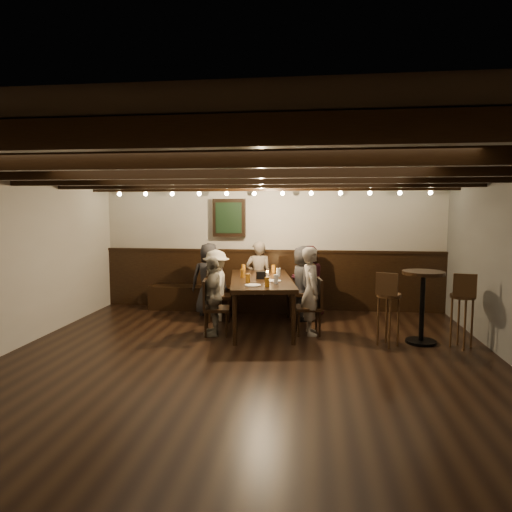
# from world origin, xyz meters

# --- Properties ---
(room) EXTENTS (7.00, 7.00, 7.00)m
(room) POSITION_xyz_m (-0.29, 2.21, 1.07)
(room) COLOR black
(room) RESTS_ON ground
(dining_table) EXTENTS (1.28, 2.26, 0.80)m
(dining_table) POSITION_xyz_m (-0.04, 2.06, 0.74)
(dining_table) COLOR black
(dining_table) RESTS_ON floor
(chair_left_near) EXTENTS (0.47, 0.47, 0.89)m
(chair_left_near) POSITION_xyz_m (-0.82, 2.39, 0.27)
(chair_left_near) COLOR black
(chair_left_near) RESTS_ON floor
(chair_left_far) EXTENTS (0.44, 0.44, 0.85)m
(chair_left_far) POSITION_xyz_m (-0.68, 1.51, 0.26)
(chair_left_far) COLOR black
(chair_left_far) RESTS_ON floor
(chair_right_near) EXTENTS (0.52, 0.52, 0.99)m
(chair_right_near) POSITION_xyz_m (0.60, 2.62, 0.30)
(chair_right_near) COLOR black
(chair_right_near) RESTS_ON floor
(chair_right_far) EXTENTS (0.45, 0.45, 0.86)m
(chair_right_far) POSITION_xyz_m (0.74, 1.73, 0.26)
(chair_right_far) COLOR black
(chair_right_far) RESTS_ON floor
(person_bench_left) EXTENTS (0.70, 0.51, 1.31)m
(person_bench_left) POSITION_xyz_m (-1.07, 2.81, 0.66)
(person_bench_left) COLOR #272729
(person_bench_left) RESTS_ON floor
(person_bench_centre) EXTENTS (0.53, 0.39, 1.33)m
(person_bench_centre) POSITION_xyz_m (-0.20, 3.10, 0.67)
(person_bench_centre) COLOR slate
(person_bench_centre) RESTS_ON floor
(person_bench_right) EXTENTS (0.68, 0.57, 1.26)m
(person_bench_right) POSITION_xyz_m (0.71, 3.09, 0.63)
(person_bench_right) COLOR #511C28
(person_bench_right) RESTS_ON floor
(person_left_near) EXTENTS (0.57, 0.85, 1.23)m
(person_left_near) POSITION_xyz_m (-0.85, 2.39, 0.61)
(person_left_near) COLOR #B0A895
(person_left_near) RESTS_ON floor
(person_left_far) EXTENTS (0.40, 0.74, 1.20)m
(person_left_far) POSITION_xyz_m (-0.71, 1.50, 0.60)
(person_left_far) COLOR gray
(person_left_far) RESTS_ON floor
(person_right_near) EXTENTS (0.51, 0.69, 1.29)m
(person_right_near) POSITION_xyz_m (0.63, 2.63, 0.65)
(person_right_near) COLOR #252527
(person_right_near) RESTS_ON floor
(person_right_far) EXTENTS (0.40, 0.54, 1.35)m
(person_right_far) POSITION_xyz_m (0.77, 1.74, 0.67)
(person_right_far) COLOR gray
(person_right_far) RESTS_ON floor
(pint_a) EXTENTS (0.07, 0.07, 0.14)m
(pint_a) POSITION_xyz_m (-0.42, 2.71, 0.87)
(pint_a) COLOR #BF7219
(pint_a) RESTS_ON dining_table
(pint_b) EXTENTS (0.07, 0.07, 0.14)m
(pint_b) POSITION_xyz_m (0.11, 2.74, 0.87)
(pint_b) COLOR #BF7219
(pint_b) RESTS_ON dining_table
(pint_c) EXTENTS (0.07, 0.07, 0.14)m
(pint_c) POSITION_xyz_m (-0.35, 2.11, 0.87)
(pint_c) COLOR #BF7219
(pint_c) RESTS_ON dining_table
(pint_d) EXTENTS (0.07, 0.07, 0.14)m
(pint_d) POSITION_xyz_m (0.23, 2.31, 0.87)
(pint_d) COLOR silver
(pint_d) RESTS_ON dining_table
(pint_e) EXTENTS (0.07, 0.07, 0.14)m
(pint_e) POSITION_xyz_m (-0.18, 1.58, 0.87)
(pint_e) COLOR #BF7219
(pint_e) RESTS_ON dining_table
(pint_f) EXTENTS (0.07, 0.07, 0.14)m
(pint_f) POSITION_xyz_m (0.25, 1.55, 0.87)
(pint_f) COLOR silver
(pint_f) RESTS_ON dining_table
(pint_g) EXTENTS (0.07, 0.07, 0.14)m
(pint_g) POSITION_xyz_m (0.14, 1.28, 0.87)
(pint_g) COLOR #BF7219
(pint_g) RESTS_ON dining_table
(plate_near) EXTENTS (0.24, 0.24, 0.01)m
(plate_near) POSITION_xyz_m (-0.08, 1.35, 0.81)
(plate_near) COLOR white
(plate_near) RESTS_ON dining_table
(plate_far) EXTENTS (0.24, 0.24, 0.01)m
(plate_far) POSITION_xyz_m (0.19, 1.79, 0.81)
(plate_far) COLOR white
(plate_far) RESTS_ON dining_table
(condiment_caddy) EXTENTS (0.15, 0.10, 0.12)m
(condiment_caddy) POSITION_xyz_m (-0.03, 2.01, 0.86)
(condiment_caddy) COLOR black
(condiment_caddy) RESTS_ON dining_table
(candle) EXTENTS (0.05, 0.05, 0.05)m
(candle) POSITION_xyz_m (0.03, 2.38, 0.83)
(candle) COLOR beige
(candle) RESTS_ON dining_table
(high_top_table) EXTENTS (0.59, 0.59, 1.04)m
(high_top_table) POSITION_xyz_m (2.35, 1.45, 0.68)
(high_top_table) COLOR black
(high_top_table) RESTS_ON floor
(bar_stool_left) EXTENTS (0.37, 0.38, 1.06)m
(bar_stool_left) POSITION_xyz_m (1.85, 1.25, 0.39)
(bar_stool_left) COLOR #392412
(bar_stool_left) RESTS_ON floor
(bar_stool_right) EXTENTS (0.34, 0.36, 1.06)m
(bar_stool_right) POSITION_xyz_m (2.85, 1.30, 0.39)
(bar_stool_right) COLOR #392412
(bar_stool_right) RESTS_ON floor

